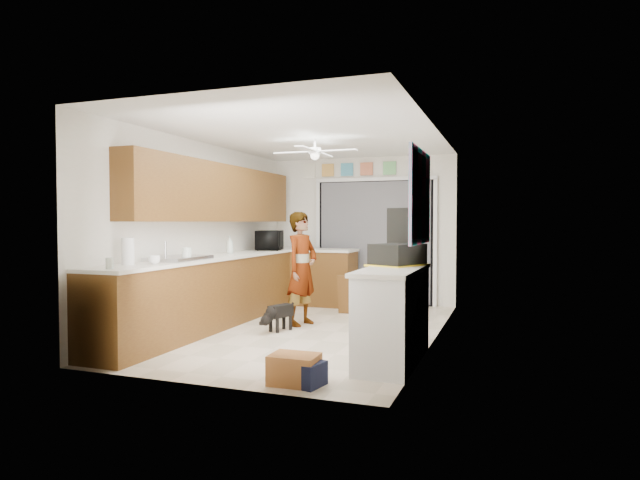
% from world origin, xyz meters
% --- Properties ---
extents(floor, '(5.00, 5.00, 0.00)m').
position_xyz_m(floor, '(0.00, 0.00, 0.00)').
color(floor, beige).
rests_on(floor, ground).
extents(ceiling, '(5.00, 5.00, 0.00)m').
position_xyz_m(ceiling, '(0.00, 0.00, 2.50)').
color(ceiling, white).
rests_on(ceiling, ground).
extents(wall_back, '(3.20, 0.00, 3.20)m').
position_xyz_m(wall_back, '(0.00, 2.50, 1.25)').
color(wall_back, white).
rests_on(wall_back, ground).
extents(wall_front, '(3.20, 0.00, 3.20)m').
position_xyz_m(wall_front, '(0.00, -2.50, 1.25)').
color(wall_front, white).
rests_on(wall_front, ground).
extents(wall_left, '(0.00, 5.00, 5.00)m').
position_xyz_m(wall_left, '(-1.60, 0.00, 1.25)').
color(wall_left, white).
rests_on(wall_left, ground).
extents(wall_right, '(0.00, 5.00, 5.00)m').
position_xyz_m(wall_right, '(1.60, 0.00, 1.25)').
color(wall_right, white).
rests_on(wall_right, ground).
extents(left_base_cabinets, '(0.60, 4.80, 0.90)m').
position_xyz_m(left_base_cabinets, '(-1.30, 0.00, 0.45)').
color(left_base_cabinets, brown).
rests_on(left_base_cabinets, floor).
extents(left_countertop, '(0.62, 4.80, 0.04)m').
position_xyz_m(left_countertop, '(-1.29, 0.00, 0.92)').
color(left_countertop, white).
rests_on(left_countertop, left_base_cabinets).
extents(upper_cabinets, '(0.32, 4.00, 0.80)m').
position_xyz_m(upper_cabinets, '(-1.44, 0.20, 1.80)').
color(upper_cabinets, brown).
rests_on(upper_cabinets, wall_left).
extents(sink_basin, '(0.50, 0.76, 0.06)m').
position_xyz_m(sink_basin, '(-1.29, -1.00, 0.95)').
color(sink_basin, silver).
rests_on(sink_basin, left_countertop).
extents(faucet, '(0.03, 0.03, 0.22)m').
position_xyz_m(faucet, '(-1.48, -1.00, 1.05)').
color(faucet, silver).
rests_on(faucet, left_countertop).
extents(peninsula_base, '(1.00, 0.60, 0.90)m').
position_xyz_m(peninsula_base, '(-0.50, 2.00, 0.45)').
color(peninsula_base, brown).
rests_on(peninsula_base, floor).
extents(peninsula_top, '(1.04, 0.64, 0.04)m').
position_xyz_m(peninsula_top, '(-0.50, 2.00, 0.92)').
color(peninsula_top, white).
rests_on(peninsula_top, peninsula_base).
extents(back_opening_recess, '(2.00, 0.06, 2.10)m').
position_xyz_m(back_opening_recess, '(0.25, 2.47, 1.05)').
color(back_opening_recess, black).
rests_on(back_opening_recess, wall_back).
extents(curtain_panel, '(1.90, 0.03, 2.05)m').
position_xyz_m(curtain_panel, '(0.25, 2.43, 1.05)').
color(curtain_panel, slate).
rests_on(curtain_panel, wall_back).
extents(door_trim_left, '(0.06, 0.04, 2.10)m').
position_xyz_m(door_trim_left, '(-0.77, 2.44, 1.05)').
color(door_trim_left, white).
rests_on(door_trim_left, wall_back).
extents(door_trim_right, '(0.06, 0.04, 2.10)m').
position_xyz_m(door_trim_right, '(1.27, 2.44, 1.05)').
color(door_trim_right, white).
rests_on(door_trim_right, wall_back).
extents(door_trim_head, '(2.10, 0.04, 0.06)m').
position_xyz_m(door_trim_head, '(0.25, 2.44, 2.12)').
color(door_trim_head, white).
rests_on(door_trim_head, wall_back).
extents(header_frame_0, '(0.22, 0.02, 0.22)m').
position_xyz_m(header_frame_0, '(-0.60, 2.47, 2.30)').
color(header_frame_0, gold).
rests_on(header_frame_0, wall_back).
extents(header_frame_1, '(0.22, 0.02, 0.22)m').
position_xyz_m(header_frame_1, '(-0.25, 2.47, 2.30)').
color(header_frame_1, '#4497B7').
rests_on(header_frame_1, wall_back).
extents(header_frame_2, '(0.22, 0.02, 0.22)m').
position_xyz_m(header_frame_2, '(0.10, 2.47, 2.30)').
color(header_frame_2, '#CC6E4C').
rests_on(header_frame_2, wall_back).
extents(header_frame_3, '(0.22, 0.02, 0.22)m').
position_xyz_m(header_frame_3, '(0.50, 2.47, 2.30)').
color(header_frame_3, '#6DC071').
rests_on(header_frame_3, wall_back).
extents(header_frame_4, '(0.22, 0.02, 0.22)m').
position_xyz_m(header_frame_4, '(0.90, 2.47, 2.30)').
color(header_frame_4, silver).
rests_on(header_frame_4, wall_back).
extents(route66_sign, '(0.22, 0.02, 0.26)m').
position_xyz_m(route66_sign, '(-0.95, 2.47, 2.30)').
color(route66_sign, silver).
rests_on(route66_sign, wall_back).
extents(right_counter_base, '(0.50, 1.40, 0.90)m').
position_xyz_m(right_counter_base, '(1.35, -1.20, 0.45)').
color(right_counter_base, white).
rests_on(right_counter_base, floor).
extents(right_counter_top, '(0.54, 1.44, 0.04)m').
position_xyz_m(right_counter_top, '(1.34, -1.20, 0.92)').
color(right_counter_top, white).
rests_on(right_counter_top, right_counter_base).
extents(abstract_painting, '(0.03, 1.15, 0.95)m').
position_xyz_m(abstract_painting, '(1.58, -1.00, 1.65)').
color(abstract_painting, '#FF5DAB').
rests_on(abstract_painting, wall_right).
extents(ceiling_fan, '(1.14, 1.14, 0.24)m').
position_xyz_m(ceiling_fan, '(0.00, 0.20, 2.32)').
color(ceiling_fan, white).
rests_on(ceiling_fan, ceiling).
extents(microwave, '(0.53, 0.65, 0.31)m').
position_xyz_m(microwave, '(-1.23, 1.42, 1.10)').
color(microwave, black).
rests_on(microwave, left_countertop).
extents(soap_bottle, '(0.13, 0.13, 0.26)m').
position_xyz_m(soap_bottle, '(-1.36, 0.35, 1.07)').
color(soap_bottle, silver).
rests_on(soap_bottle, left_countertop).
extents(cup, '(0.16, 0.16, 0.10)m').
position_xyz_m(cup, '(-1.17, -1.62, 0.99)').
color(cup, white).
rests_on(cup, left_countertop).
extents(jar_a, '(0.14, 0.14, 0.16)m').
position_xyz_m(jar_a, '(-1.16, -1.02, 1.02)').
color(jar_a, silver).
rests_on(jar_a, left_countertop).
extents(jar_b, '(0.09, 0.09, 0.11)m').
position_xyz_m(jar_b, '(-1.23, -2.23, 0.99)').
color(jar_b, silver).
rests_on(jar_b, left_countertop).
extents(paper_towel_roll, '(0.16, 0.16, 0.29)m').
position_xyz_m(paper_towel_roll, '(-1.39, -1.78, 1.08)').
color(paper_towel_roll, white).
rests_on(paper_towel_roll, left_countertop).
extents(suitcase, '(0.58, 0.64, 0.23)m').
position_xyz_m(suitcase, '(1.32, -0.85, 1.05)').
color(suitcase, black).
rests_on(suitcase, right_counter_top).
extents(suitcase_rim, '(0.64, 0.71, 0.02)m').
position_xyz_m(suitcase_rim, '(1.32, -0.85, 0.94)').
color(suitcase_rim, yellow).
rests_on(suitcase_rim, suitcase).
extents(suitcase_lid, '(0.40, 0.20, 0.50)m').
position_xyz_m(suitcase_lid, '(1.32, -0.56, 1.30)').
color(suitcase_lid, black).
rests_on(suitcase_lid, suitcase).
extents(cardboard_box, '(0.42, 0.32, 0.26)m').
position_xyz_m(cardboard_box, '(0.70, -2.20, 0.13)').
color(cardboard_box, '#A36033').
rests_on(cardboard_box, floor).
extents(navy_crate, '(0.39, 0.34, 0.20)m').
position_xyz_m(navy_crate, '(0.78, -2.20, 0.10)').
color(navy_crate, black).
rests_on(navy_crate, floor).
extents(cabinet_door_panel, '(0.42, 0.20, 0.59)m').
position_xyz_m(cabinet_door_panel, '(0.18, 1.27, 0.30)').
color(cabinet_door_panel, brown).
rests_on(cabinet_door_panel, floor).
extents(man, '(0.50, 0.63, 1.53)m').
position_xyz_m(man, '(-0.22, 0.27, 0.77)').
color(man, white).
rests_on(man, floor).
extents(dog, '(0.36, 0.52, 0.38)m').
position_xyz_m(dog, '(-0.32, -0.19, 0.19)').
color(dog, black).
rests_on(dog, floor).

